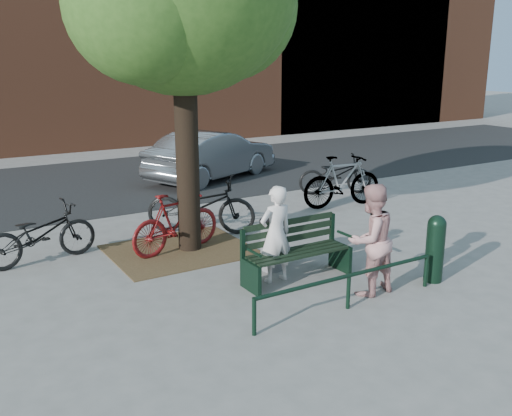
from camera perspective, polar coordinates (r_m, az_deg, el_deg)
ground at (r=8.91m, az=4.14°, el=-7.18°), size 90.00×90.00×0.00m
dirt_pit at (r=10.25m, az=-7.62°, el=-4.21°), size 2.40×2.00×0.02m
road at (r=16.30m, az=-13.36°, el=2.70°), size 40.00×7.00×0.01m
park_bench at (r=8.81m, az=3.91°, el=-4.13°), size 1.74×0.54×0.97m
guard_railing at (r=7.89m, az=9.27°, el=-7.20°), size 3.06×0.06×0.51m
person_left at (r=8.61m, az=2.00°, el=-2.64°), size 0.56×0.37×1.50m
person_right at (r=8.31m, az=11.38°, el=-3.13°), size 0.83×0.67×1.63m
bollard at (r=9.08m, az=17.48°, el=-3.66°), size 0.28×0.28×1.05m
litter_bin at (r=9.19m, az=1.60°, el=-3.67°), size 0.41×0.41×0.83m
bicycle_a at (r=10.13m, az=-20.78°, el=-2.45°), size 1.95×0.92×0.99m
bicycle_b at (r=10.08m, az=-7.98°, el=-1.41°), size 1.86×0.86×1.08m
bicycle_c at (r=11.10m, az=-5.53°, el=0.30°), size 2.14×1.87×1.12m
bicycle_d at (r=13.14m, az=8.64°, el=2.67°), size 2.04×0.84×1.19m
bicycle_e at (r=14.38m, az=7.96°, el=3.32°), size 1.97×1.31×0.98m
parked_car at (r=16.03m, az=-4.43°, el=5.33°), size 4.40×2.96×1.37m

